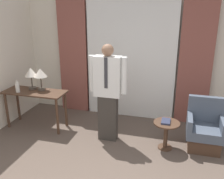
# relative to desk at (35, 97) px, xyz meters

# --- Properties ---
(wall_back) EXTENTS (10.00, 0.06, 2.70)m
(wall_back) POSITION_rel_desk_xyz_m (1.68, 1.15, 0.72)
(wall_back) COLOR silver
(wall_back) RESTS_ON ground_plane
(curtain_sheer_center) EXTENTS (1.86, 0.06, 2.58)m
(curtain_sheer_center) POSITION_rel_desk_xyz_m (1.68, 1.02, 0.66)
(curtain_sheer_center) COLOR white
(curtain_sheer_center) RESTS_ON ground_plane
(curtain_drape_left) EXTENTS (0.64, 0.06, 2.58)m
(curtain_drape_left) POSITION_rel_desk_xyz_m (0.39, 1.02, 0.66)
(curtain_drape_left) COLOR brown
(curtain_drape_left) RESTS_ON ground_plane
(curtain_drape_right) EXTENTS (0.64, 0.06, 2.58)m
(curtain_drape_right) POSITION_rel_desk_xyz_m (2.97, 1.02, 0.66)
(curtain_drape_right) COLOR brown
(curtain_drape_right) RESTS_ON ground_plane
(desk) EXTENTS (1.22, 0.48, 0.75)m
(desk) POSITION_rel_desk_xyz_m (0.00, 0.00, 0.00)
(desk) COLOR #4C3323
(desk) RESTS_ON ground_plane
(table_lamp_left) EXTENTS (0.25, 0.25, 0.44)m
(table_lamp_left) POSITION_rel_desk_xyz_m (-0.10, 0.10, 0.45)
(table_lamp_left) COLOR #4C4238
(table_lamp_left) RESTS_ON desk
(table_lamp_right) EXTENTS (0.25, 0.25, 0.44)m
(table_lamp_right) POSITION_rel_desk_xyz_m (0.10, 0.10, 0.45)
(table_lamp_right) COLOR #4C4238
(table_lamp_right) RESTS_ON desk
(bottle_near_edge) EXTENTS (0.08, 0.08, 0.23)m
(bottle_near_edge) POSITION_rel_desk_xyz_m (-0.28, -0.13, 0.22)
(bottle_near_edge) COLOR silver
(bottle_near_edge) RESTS_ON desk
(person) EXTENTS (0.67, 0.22, 1.74)m
(person) POSITION_rel_desk_xyz_m (1.51, -0.09, 0.32)
(person) COLOR #38332D
(person) RESTS_ON ground_plane
(armchair) EXTENTS (0.60, 0.56, 0.87)m
(armchair) POSITION_rel_desk_xyz_m (3.18, 0.06, -0.31)
(armchair) COLOR #4C3323
(armchair) RESTS_ON ground_plane
(side_table) EXTENTS (0.44, 0.44, 0.49)m
(side_table) POSITION_rel_desk_xyz_m (2.55, -0.14, -0.30)
(side_table) COLOR #4C3323
(side_table) RESTS_ON ground_plane
(book) EXTENTS (0.15, 0.23, 0.03)m
(book) POSITION_rel_desk_xyz_m (2.53, -0.13, -0.13)
(book) COLOR #2D334C
(book) RESTS_ON side_table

